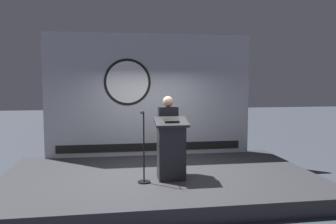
# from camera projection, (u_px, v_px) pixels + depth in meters

# --- Properties ---
(ground_plane) EXTENTS (40.00, 40.00, 0.00)m
(ground_plane) POSITION_uv_depth(u_px,v_px,m) (160.00, 188.00, 7.18)
(ground_plane) COLOR #383D47
(stage_platform) EXTENTS (6.40, 4.00, 0.30)m
(stage_platform) POSITION_uv_depth(u_px,v_px,m) (160.00, 181.00, 7.17)
(stage_platform) COLOR #333338
(stage_platform) RESTS_ON ground
(banner_display) EXTENTS (5.28, 0.12, 3.11)m
(banner_display) POSITION_uv_depth(u_px,v_px,m) (150.00, 95.00, 8.83)
(banner_display) COLOR #B2B7C1
(banner_display) RESTS_ON stage_platform
(podium) EXTENTS (0.64, 0.50, 1.22)m
(podium) POSITION_uv_depth(u_px,v_px,m) (171.00, 149.00, 6.71)
(podium) COLOR #26262B
(podium) RESTS_ON stage_platform
(speaker_person) EXTENTS (0.40, 0.26, 1.61)m
(speaker_person) POSITION_uv_depth(u_px,v_px,m) (168.00, 134.00, 7.17)
(speaker_person) COLOR black
(speaker_person) RESTS_ON stage_platform
(microphone_stand) EXTENTS (0.24, 0.52, 1.36)m
(microphone_stand) POSITION_uv_depth(u_px,v_px,m) (144.00, 158.00, 6.54)
(microphone_stand) COLOR black
(microphone_stand) RESTS_ON stage_platform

